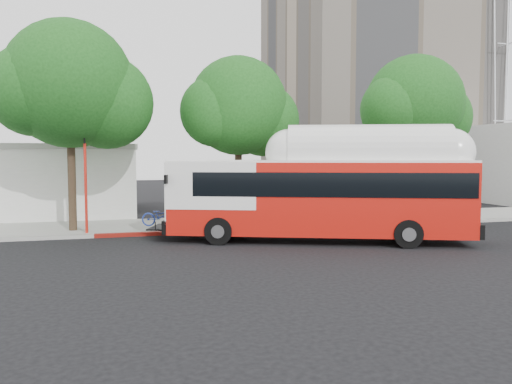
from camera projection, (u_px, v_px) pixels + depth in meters
ground at (297, 244)px, 20.19m from camera, size 120.00×120.00×0.00m
sidewalk at (255, 222)px, 26.44m from camera, size 60.00×5.00×0.15m
curb_strip at (269, 229)px, 23.94m from camera, size 60.00×0.30×0.15m
red_curb_segment at (207, 231)px, 23.15m from camera, size 10.00×0.32×0.16m
street_tree_left at (81, 90)px, 22.84m from camera, size 6.67×5.80×9.74m
street_tree_mid at (246, 111)px, 25.46m from camera, size 5.75×5.00×8.62m
street_tree_right at (420, 108)px, 27.88m from camera, size 6.21×5.40×9.18m
apartment_tower at (370, 18)px, 50.65m from camera, size 18.00×18.00×37.00m
transit_bus at (320, 198)px, 20.75m from camera, size 13.12×6.86×3.90m
signal_pole at (86, 186)px, 22.06m from camera, size 0.12×0.41×4.37m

